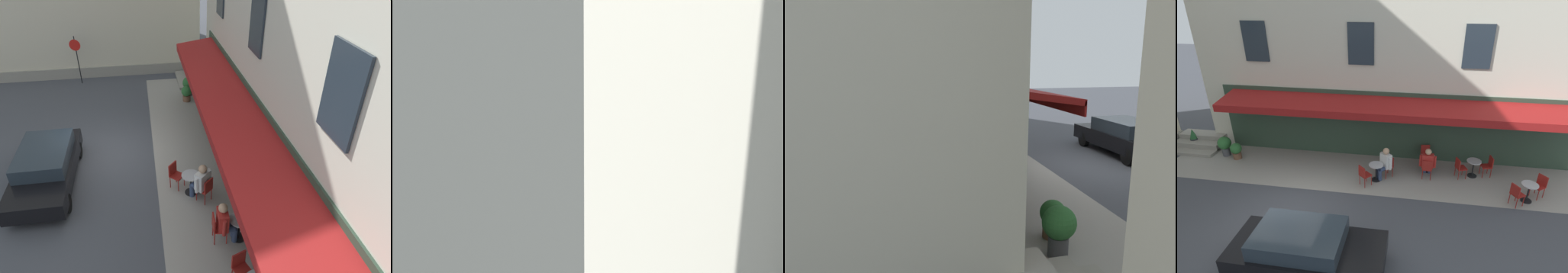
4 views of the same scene
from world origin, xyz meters
The scene contains 19 objects.
ground_plane centered at (0.00, 0.00, 0.00)m, with size 70.00×70.00×0.00m, color #42444C.
sidewalk_cafe_terrace centered at (-3.25, -3.40, 0.00)m, with size 20.50×3.20×0.01m, color gray.
cafe_table_near_entrance centered at (-8.43, -2.36, 0.49)m, with size 0.60×0.60×0.75m.
cafe_chair_red_kerbside centered at (-7.90, -2.02, 0.55)m, with size 0.55×0.55×0.91m.
cafe_chair_red_by_window centered at (-8.93, -2.75, 0.55)m, with size 0.56×0.56×0.91m.
cafe_table_mid_terrace centered at (-2.63, -2.89, 0.49)m, with size 0.60×0.60×0.75m.
cafe_chair_red_back_row centered at (-2.20, -2.42, 0.55)m, with size 0.57×0.57×0.91m.
cafe_chair_red_near_door centered at (-3.10, -3.30, 0.55)m, with size 0.56×0.56×0.91m.
cafe_table_streetside centered at (-6.64, -3.82, 0.49)m, with size 0.60×0.60×0.75m.
cafe_chair_red_under_awning centered at (-6.05, -3.61, 0.55)m, with size 0.51×0.51×0.91m.
cafe_chair_red_facing_street centered at (-7.26, -3.95, 0.55)m, with size 0.47×0.47×0.91m.
cafe_table_far_end centered at (-4.74, -3.94, 0.49)m, with size 0.60×0.60×0.75m.
cafe_chair_red_corner_left centered at (-4.71, -3.31, 0.55)m, with size 0.42×0.42×0.91m.
cafe_chair_red_corner_right centered at (-4.64, -4.56, 0.55)m, with size 0.46×0.46×0.91m.
seated_patron_in_red centered at (-4.72, -3.53, 0.71)m, with size 0.70×0.58×1.34m.
seated_companion_in_white centered at (-2.94, -3.16, 0.72)m, with size 0.69×0.67×1.37m.
potted_plant_under_sign centered at (4.12, -3.69, 0.43)m, with size 0.52×0.52×0.78m.
potted_plant_mid_terrace centered at (4.81, -3.89, 0.57)m, with size 0.62×0.62×0.96m.
parked_car_black centered at (-1.34, 1.82, 0.71)m, with size 4.30×1.80×1.33m.
Camera 3 is at (10.10, -6.63, 3.43)m, focal length 32.45 mm.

